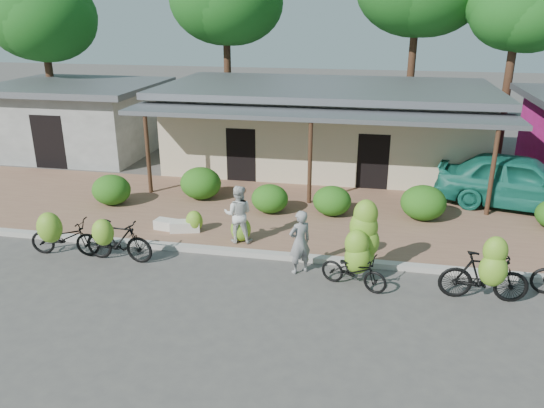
{
  "coord_description": "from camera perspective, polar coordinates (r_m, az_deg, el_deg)",
  "views": [
    {
      "loc": [
        2.01,
        -10.39,
        6.15
      ],
      "look_at": [
        -0.61,
        2.84,
        1.2
      ],
      "focal_mm": 35.0,
      "sensor_mm": 36.0,
      "label": 1
    }
  ],
  "objects": [
    {
      "name": "hedge_2",
      "position": [
        16.64,
        -0.24,
        0.58
      ],
      "size": [
        1.16,
        1.05,
        0.91
      ],
      "primitive_type": "ellipsoid",
      "color": "#2B5E15",
      "rests_on": "sidewalk"
    },
    {
      "name": "bike_far_left",
      "position": [
        14.93,
        -21.64,
        -3.18
      ],
      "size": [
        1.94,
        1.33,
        1.45
      ],
      "rotation": [
        0.0,
        0.0,
        1.66
      ],
      "color": "black",
      "rests_on": "ground"
    },
    {
      "name": "sack_far",
      "position": [
        15.76,
        -11.15,
        -2.19
      ],
      "size": [
        0.8,
        0.49,
        0.28
      ],
      "primitive_type": "cube",
      "rotation": [
        0.0,
        0.0,
        -0.15
      ],
      "color": "silver",
      "rests_on": "sidewalk"
    },
    {
      "name": "teal_van",
      "position": [
        18.72,
        25.1,
        2.21
      ],
      "size": [
        5.44,
        3.16,
        1.74
      ],
      "primitive_type": "imported",
      "rotation": [
        0.0,
        0.0,
        1.34
      ],
      "color": "#19715D",
      "rests_on": "sidewalk"
    },
    {
      "name": "hedge_0",
      "position": [
        18.12,
        -16.89,
        1.47
      ],
      "size": [
        1.27,
        1.14,
        0.99
      ],
      "primitive_type": "ellipsoid",
      "color": "#2B5E15",
      "rests_on": "sidewalk"
    },
    {
      "name": "hedge_4",
      "position": [
        16.7,
        15.97,
        0.13
      ],
      "size": [
        1.37,
        1.23,
        1.07
      ],
      "primitive_type": "ellipsoid",
      "color": "#2B5E15",
      "rests_on": "sidewalk"
    },
    {
      "name": "sack_near",
      "position": [
        15.54,
        -9.33,
        -2.36
      ],
      "size": [
        0.93,
        0.62,
        0.3
      ],
      "primitive_type": "cube",
      "rotation": [
        0.0,
        0.0,
        0.27
      ],
      "color": "silver",
      "rests_on": "sidewalk"
    },
    {
      "name": "sidewalk",
      "position": [
        16.67,
        3.5,
        -1.31
      ],
      "size": [
        60.0,
        6.0,
        0.12
      ],
      "primitive_type": "cube",
      "color": "#8E664C",
      "rests_on": "ground"
    },
    {
      "name": "hedge_1",
      "position": [
        18.02,
        -7.68,
        2.23
      ],
      "size": [
        1.38,
        1.25,
        1.08
      ],
      "primitive_type": "ellipsoid",
      "color": "#2B5E15",
      "rests_on": "sidewalk"
    },
    {
      "name": "shop_grey",
      "position": [
        25.44,
        -20.02,
        8.69
      ],
      "size": [
        7.0,
        6.0,
        3.15
      ],
      "color": "#A6A7A2",
      "rests_on": "ground"
    },
    {
      "name": "loose_banana_a",
      "position": [
        15.44,
        -8.35,
        -1.82
      ],
      "size": [
        0.49,
        0.42,
        0.62
      ],
      "primitive_type": "ellipsoid",
      "color": "#7CA328",
      "rests_on": "sidewalk"
    },
    {
      "name": "ground",
      "position": [
        12.24,
        0.21,
        -10.0
      ],
      "size": [
        100.0,
        100.0,
        0.0
      ],
      "primitive_type": "plane",
      "color": "#494644",
      "rests_on": "ground"
    },
    {
      "name": "bike_right",
      "position": [
        12.6,
        22.02,
        -6.95
      ],
      "size": [
        1.95,
        1.19,
        1.8
      ],
      "rotation": [
        0.0,
        0.0,
        1.59
      ],
      "color": "black",
      "rests_on": "ground"
    },
    {
      "name": "bystander",
      "position": [
        14.43,
        -3.66,
        -1.08
      ],
      "size": [
        0.85,
        0.7,
        1.62
      ],
      "primitive_type": "imported",
      "rotation": [
        0.0,
        0.0,
        3.25
      ],
      "color": "silver",
      "rests_on": "sidewalk"
    },
    {
      "name": "bike_center",
      "position": [
        12.68,
        9.37,
        -4.97
      ],
      "size": [
        1.72,
        1.36,
        2.02
      ],
      "rotation": [
        0.0,
        0.0,
        1.22
      ],
      "color": "black",
      "rests_on": "ground"
    },
    {
      "name": "bike_left",
      "position": [
        14.14,
        -16.38,
        -3.7
      ],
      "size": [
        1.89,
        1.19,
        1.4
      ],
      "rotation": [
        0.0,
        0.0,
        1.52
      ],
      "color": "black",
      "rests_on": "ground"
    },
    {
      "name": "loose_banana_b",
      "position": [
        14.63,
        -3.38,
        -2.72
      ],
      "size": [
        0.56,
        0.48,
        0.7
      ],
      "primitive_type": "ellipsoid",
      "color": "#7CA328",
      "rests_on": "sidewalk"
    },
    {
      "name": "hedge_3",
      "position": [
        16.53,
        6.47,
        0.34
      ],
      "size": [
        1.19,
        1.07,
        0.93
      ],
      "primitive_type": "ellipsoid",
      "color": "#2B5E15",
      "rests_on": "sidewalk"
    },
    {
      "name": "loose_banana_c",
      "position": [
        14.19,
        9.77,
        -3.94
      ],
      "size": [
        0.5,
        0.42,
        0.62
      ],
      "primitive_type": "ellipsoid",
      "color": "#7CA328",
      "rests_on": "sidewalk"
    },
    {
      "name": "tree_back_left",
      "position": [
        28.27,
        -23.79,
        18.16
      ],
      "size": [
        5.14,
        5.02,
        7.86
      ],
      "color": "#432B1B",
      "rests_on": "ground"
    },
    {
      "name": "curb",
      "position": [
        13.95,
        1.79,
        -5.68
      ],
      "size": [
        60.0,
        0.25,
        0.15
      ],
      "primitive_type": "cube",
      "color": "#A8A399",
      "rests_on": "ground"
    },
    {
      "name": "tree_near_right",
      "position": [
        25.56,
        24.51,
        18.5
      ],
      "size": [
        4.19,
        3.99,
        7.74
      ],
      "color": "#432B1B",
      "rests_on": "ground"
    },
    {
      "name": "vendor",
      "position": [
        12.99,
        3.02,
        -4.1
      ],
      "size": [
        0.71,
        0.68,
        1.64
      ],
      "primitive_type": "imported",
      "rotation": [
        0.0,
        0.0,
        3.82
      ],
      "color": "gray",
      "rests_on": "ground"
    },
    {
      "name": "shop_main",
      "position": [
        21.87,
        5.75,
        8.37
      ],
      "size": [
        13.0,
        8.5,
        3.35
      ],
      "color": "#C0B391",
      "rests_on": "ground"
    }
  ]
}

